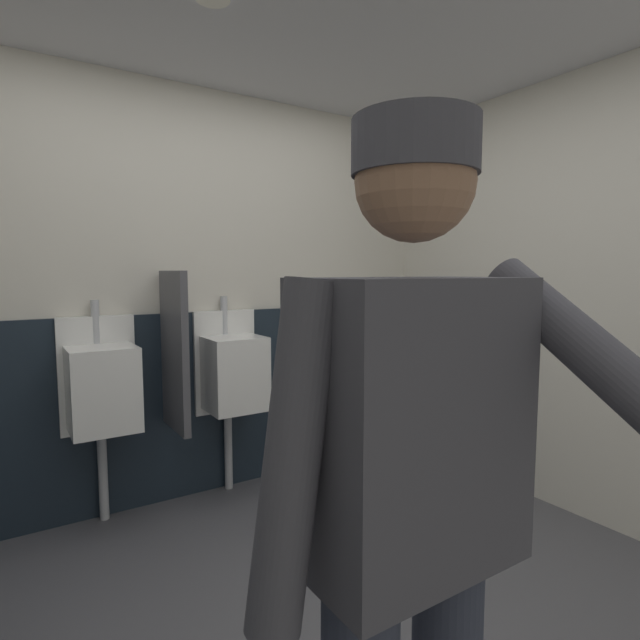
{
  "coord_description": "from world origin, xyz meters",
  "views": [
    {
      "loc": [
        -1.0,
        -1.46,
        1.39
      ],
      "look_at": [
        -0.19,
        -0.2,
        1.25
      ],
      "focal_mm": 28.12,
      "sensor_mm": 36.0,
      "label": 1
    }
  ],
  "objects_px": {
    "urinal_left": "(102,387)",
    "person": "(412,508)",
    "urinal_middle": "(232,372)",
    "trash_bin": "(418,430)",
    "urinal_right": "(333,360)"
  },
  "relations": [
    {
      "from": "person",
      "to": "trash_bin",
      "type": "relative_size",
      "value": 2.81
    },
    {
      "from": "trash_bin",
      "to": "urinal_middle",
      "type": "bearing_deg",
      "value": 163.07
    },
    {
      "from": "urinal_middle",
      "to": "trash_bin",
      "type": "distance_m",
      "value": 1.36
    },
    {
      "from": "urinal_left",
      "to": "person",
      "type": "distance_m",
      "value": 2.22
    },
    {
      "from": "urinal_middle",
      "to": "urinal_right",
      "type": "height_order",
      "value": "same"
    },
    {
      "from": "urinal_middle",
      "to": "trash_bin",
      "type": "xyz_separation_m",
      "value": [
        1.22,
        -0.37,
        -0.48
      ]
    },
    {
      "from": "urinal_middle",
      "to": "trash_bin",
      "type": "bearing_deg",
      "value": -16.93
    },
    {
      "from": "urinal_right",
      "to": "trash_bin",
      "type": "distance_m",
      "value": 0.77
    },
    {
      "from": "urinal_middle",
      "to": "person",
      "type": "distance_m",
      "value": 2.29
    },
    {
      "from": "urinal_left",
      "to": "urinal_right",
      "type": "height_order",
      "value": "same"
    },
    {
      "from": "person",
      "to": "trash_bin",
      "type": "bearing_deg",
      "value": 45.62
    },
    {
      "from": "urinal_left",
      "to": "urinal_middle",
      "type": "distance_m",
      "value": 0.75
    },
    {
      "from": "trash_bin",
      "to": "urinal_left",
      "type": "bearing_deg",
      "value": 169.33
    },
    {
      "from": "urinal_middle",
      "to": "person",
      "type": "height_order",
      "value": "person"
    },
    {
      "from": "person",
      "to": "urinal_middle",
      "type": "bearing_deg",
      "value": 75.31
    }
  ]
}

